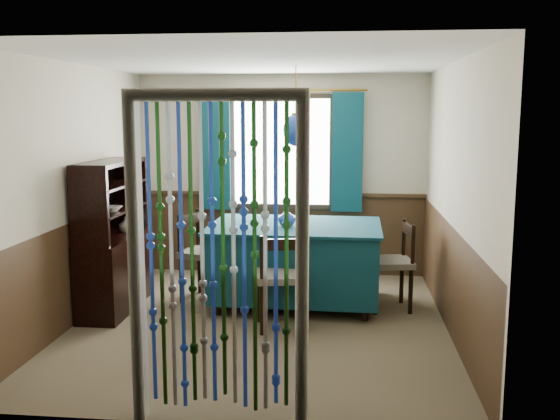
# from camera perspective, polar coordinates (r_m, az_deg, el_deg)

# --- Properties ---
(floor) EXTENTS (4.00, 4.00, 0.00)m
(floor) POSITION_cam_1_polar(r_m,az_deg,el_deg) (6.16, -1.82, -10.36)
(floor) COLOR brown
(floor) RESTS_ON ground
(ceiling) EXTENTS (4.00, 4.00, 0.00)m
(ceiling) POSITION_cam_1_polar(r_m,az_deg,el_deg) (5.84, -1.95, 13.49)
(ceiling) COLOR silver
(ceiling) RESTS_ON ground
(wall_back) EXTENTS (3.60, 0.00, 3.60)m
(wall_back) POSITION_cam_1_polar(r_m,az_deg,el_deg) (7.84, 0.13, 3.17)
(wall_back) COLOR #C0B69D
(wall_back) RESTS_ON ground
(wall_front) EXTENTS (3.60, 0.00, 3.60)m
(wall_front) POSITION_cam_1_polar(r_m,az_deg,el_deg) (3.93, -5.90, -2.65)
(wall_front) COLOR #C0B69D
(wall_front) RESTS_ON ground
(wall_left) EXTENTS (0.00, 4.00, 4.00)m
(wall_left) POSITION_cam_1_polar(r_m,az_deg,el_deg) (6.37, -18.14, 1.40)
(wall_left) COLOR #C0B69D
(wall_left) RESTS_ON ground
(wall_right) EXTENTS (0.00, 4.00, 4.00)m
(wall_right) POSITION_cam_1_polar(r_m,az_deg,el_deg) (5.90, 15.71, 0.94)
(wall_right) COLOR #C0B69D
(wall_right) RESTS_ON ground
(wainscot_back) EXTENTS (3.60, 0.00, 3.60)m
(wainscot_back) POSITION_cam_1_polar(r_m,az_deg,el_deg) (7.94, 0.11, -2.23)
(wainscot_back) COLOR #3C2817
(wainscot_back) RESTS_ON ground
(wainscot_front) EXTENTS (3.60, 0.00, 3.60)m
(wainscot_front) POSITION_cam_1_polar(r_m,az_deg,el_deg) (4.15, -5.69, -12.80)
(wainscot_front) COLOR #3C2817
(wainscot_front) RESTS_ON ground
(wainscot_left) EXTENTS (0.00, 4.00, 4.00)m
(wainscot_left) POSITION_cam_1_polar(r_m,az_deg,el_deg) (6.50, -17.70, -5.17)
(wainscot_left) COLOR #3C2817
(wainscot_left) RESTS_ON ground
(wainscot_right) EXTENTS (0.00, 4.00, 4.00)m
(wainscot_right) POSITION_cam_1_polar(r_m,az_deg,el_deg) (6.04, 15.27, -6.11)
(wainscot_right) COLOR #3C2817
(wainscot_right) RESTS_ON ground
(window) EXTENTS (1.32, 0.12, 1.42)m
(window) POSITION_cam_1_polar(r_m,az_deg,el_deg) (7.77, 0.09, 5.34)
(window) COLOR black
(window) RESTS_ON wall_back
(doorway) EXTENTS (1.16, 0.12, 2.18)m
(doorway) POSITION_cam_1_polar(r_m,az_deg,el_deg) (4.03, -5.68, -5.27)
(doorway) COLOR silver
(doorway) RESTS_ON ground
(dining_table) EXTENTS (1.81, 1.27, 0.87)m
(dining_table) POSITION_cam_1_polar(r_m,az_deg,el_deg) (6.64, 1.39, -4.50)
(dining_table) COLOR #0C3641
(dining_table) RESTS_ON floor
(chair_near) EXTENTS (0.54, 0.52, 0.94)m
(chair_near) POSITION_cam_1_polar(r_m,az_deg,el_deg) (5.89, 0.12, -6.23)
(chair_near) COLOR black
(chair_near) RESTS_ON floor
(chair_far) EXTENTS (0.42, 0.40, 0.81)m
(chair_far) POSITION_cam_1_polar(r_m,az_deg,el_deg) (7.39, 1.64, -3.62)
(chair_far) COLOR black
(chair_far) RESTS_ON floor
(chair_left) EXTENTS (0.57, 0.59, 0.97)m
(chair_left) POSITION_cam_1_polar(r_m,az_deg,el_deg) (6.87, -7.08, -3.96)
(chair_left) COLOR black
(chair_left) RESTS_ON floor
(chair_right) EXTENTS (0.50, 0.52, 0.92)m
(chair_right) POSITION_cam_1_polar(r_m,az_deg,el_deg) (6.60, 10.28, -4.78)
(chair_right) COLOR black
(chair_right) RESTS_ON floor
(sideboard) EXTENTS (0.42, 1.19, 1.55)m
(sideboard) POSITION_cam_1_polar(r_m,az_deg,el_deg) (6.69, -14.98, -4.21)
(sideboard) COLOR black
(sideboard) RESTS_ON floor
(pendant_lamp) EXTENTS (0.27, 0.27, 0.81)m
(pendant_lamp) POSITION_cam_1_polar(r_m,az_deg,el_deg) (6.47, 1.44, 7.31)
(pendant_lamp) COLOR olive
(pendant_lamp) RESTS_ON ceiling
(vase_table) EXTENTS (0.19, 0.19, 0.17)m
(vase_table) POSITION_cam_1_polar(r_m,az_deg,el_deg) (6.45, 0.62, -0.74)
(vase_table) COLOR navy
(vase_table) RESTS_ON dining_table
(bowl_shelf) EXTENTS (0.28, 0.28, 0.06)m
(bowl_shelf) POSITION_cam_1_polar(r_m,az_deg,el_deg) (6.40, -15.26, 0.12)
(bowl_shelf) COLOR beige
(bowl_shelf) RESTS_ON sideboard
(vase_sideboard) EXTENTS (0.21, 0.21, 0.18)m
(vase_sideboard) POSITION_cam_1_polar(r_m,az_deg,el_deg) (6.83, -13.90, -1.21)
(vase_sideboard) COLOR beige
(vase_sideboard) RESTS_ON sideboard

